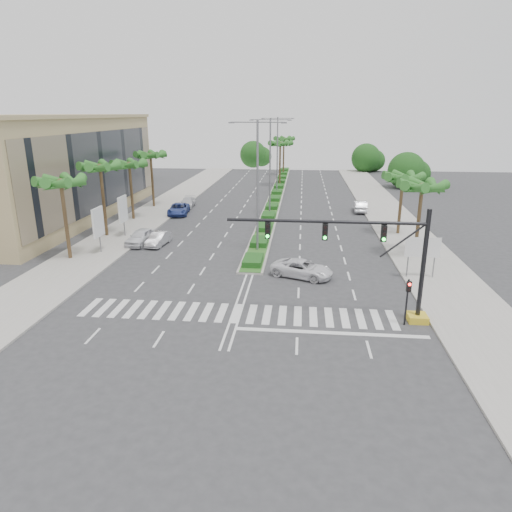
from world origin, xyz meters
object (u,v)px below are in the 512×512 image
Objects in this scene: car_parked_d at (188,202)px; car_parked_a at (141,237)px; car_parked_b at (159,239)px; car_parked_c at (179,209)px; car_right at (360,206)px; car_crossing at (302,269)px.

car_parked_a is at bearing -92.89° from car_parked_d.
car_parked_b is 14.31m from car_parked_c.
car_right is (23.60, -0.92, 0.11)m from car_parked_d.
car_parked_b reaches higher than car_parked_d.
car_parked_c is at bearing 103.17° from car_parked_b.
car_parked_d is 23.62m from car_right.
car_parked_c is 5.04m from car_parked_d.
car_parked_a is 1.15× the size of car_parked_b.
car_right is at bearing 45.10° from car_parked_a.
car_parked_c is at bearing 12.93° from car_right.
car_parked_d is at bearing 0.77° from car_right.
car_parked_b is 28.46m from car_right.
car_parked_d is (0.00, 19.08, -0.13)m from car_parked_a.
car_right is (23.60, 18.16, -0.02)m from car_parked_a.
car_parked_a is 0.87× the size of car_parked_c.
car_parked_d is at bearing 52.18° from car_crossing.
car_parked_c is 23.90m from car_right.
car_parked_a is 29.78m from car_right.
car_parked_c reaches higher than car_crossing.
car_parked_a reaches higher than car_parked_b.
car_parked_a is at bearing 40.57° from car_right.
car_parked_a reaches higher than car_right.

